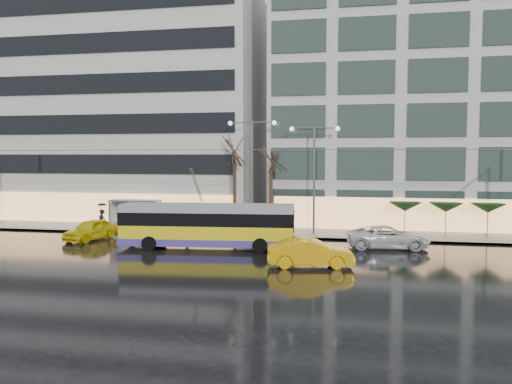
% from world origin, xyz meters
% --- Properties ---
extents(ground, '(140.00, 140.00, 0.00)m').
position_xyz_m(ground, '(0.00, 0.00, 0.00)').
color(ground, black).
rests_on(ground, ground).
extents(sidewalk, '(80.00, 10.00, 0.15)m').
position_xyz_m(sidewalk, '(2.00, 14.00, 0.07)').
color(sidewalk, gray).
rests_on(sidewalk, ground).
extents(kerb, '(80.00, 0.10, 0.15)m').
position_xyz_m(kerb, '(2.00, 9.05, 0.07)').
color(kerb, slate).
rests_on(kerb, ground).
extents(building_left, '(34.00, 14.00, 22.00)m').
position_xyz_m(building_left, '(-16.00, 19.00, 11.15)').
color(building_left, '#B5B3AD').
rests_on(building_left, sidewalk).
extents(building_right, '(32.00, 14.00, 25.00)m').
position_xyz_m(building_right, '(19.00, 19.00, 12.65)').
color(building_right, '#B5B3AD').
rests_on(building_right, sidewalk).
extents(trolleybus, '(12.10, 4.93, 5.53)m').
position_xyz_m(trolleybus, '(0.20, 4.04, 1.50)').
color(trolleybus, yellow).
rests_on(trolleybus, ground).
extents(catenary, '(42.24, 5.12, 7.00)m').
position_xyz_m(catenary, '(1.00, 7.94, 4.25)').
color(catenary, '#595B60').
rests_on(catenary, ground).
extents(bus_shelter, '(4.20, 1.60, 2.51)m').
position_xyz_m(bus_shelter, '(-8.38, 10.69, 1.96)').
color(bus_shelter, '#595B60').
rests_on(bus_shelter, sidewalk).
extents(street_lamp_near, '(3.96, 0.36, 9.03)m').
position_xyz_m(street_lamp_near, '(2.00, 10.80, 5.99)').
color(street_lamp_near, '#595B60').
rests_on(street_lamp_near, sidewalk).
extents(street_lamp_far, '(3.96, 0.36, 8.53)m').
position_xyz_m(street_lamp_far, '(7.00, 10.80, 5.71)').
color(street_lamp_far, '#595B60').
rests_on(street_lamp_far, sidewalk).
extents(tree_a, '(3.20, 3.20, 8.40)m').
position_xyz_m(tree_a, '(0.50, 11.00, 7.09)').
color(tree_a, black).
rests_on(tree_a, sidewalk).
extents(tree_b, '(3.20, 3.20, 7.70)m').
position_xyz_m(tree_b, '(3.50, 11.20, 6.40)').
color(tree_b, black).
rests_on(tree_b, sidewalk).
extents(parasol_a, '(2.50, 2.50, 2.65)m').
position_xyz_m(parasol_a, '(14.00, 11.00, 2.45)').
color(parasol_a, '#595B60').
rests_on(parasol_a, sidewalk).
extents(parasol_b, '(2.50, 2.50, 2.65)m').
position_xyz_m(parasol_b, '(17.00, 11.00, 2.45)').
color(parasol_b, '#595B60').
rests_on(parasol_b, sidewalk).
extents(parasol_c, '(2.50, 2.50, 2.65)m').
position_xyz_m(parasol_c, '(20.00, 11.00, 2.45)').
color(parasol_c, '#595B60').
rests_on(parasol_c, sidewalk).
extents(taxi_a, '(2.83, 4.92, 1.57)m').
position_xyz_m(taxi_a, '(-9.48, 5.75, 0.79)').
color(taxi_a, yellow).
rests_on(taxi_a, ground).
extents(taxi_b, '(5.16, 2.46, 1.63)m').
position_xyz_m(taxi_b, '(7.59, -0.30, 0.82)').
color(taxi_b, '#E8A60C').
rests_on(taxi_b, ground).
extents(sedan_silver, '(5.80, 3.08, 1.55)m').
position_xyz_m(sedan_silver, '(12.42, 6.37, 0.78)').
color(sedan_silver, silver).
rests_on(sedan_silver, ground).
extents(pedestrian_a, '(1.19, 1.20, 2.19)m').
position_xyz_m(pedestrian_a, '(-8.08, 9.89, 1.56)').
color(pedestrian_a, black).
rests_on(pedestrian_a, sidewalk).
extents(pedestrian_b, '(0.92, 0.88, 1.50)m').
position_xyz_m(pedestrian_b, '(-3.66, 10.95, 0.90)').
color(pedestrian_b, black).
rests_on(pedestrian_b, sidewalk).
extents(pedestrian_c, '(1.12, 1.12, 2.11)m').
position_xyz_m(pedestrian_c, '(-11.64, 11.64, 1.27)').
color(pedestrian_c, black).
rests_on(pedestrian_c, sidewalk).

